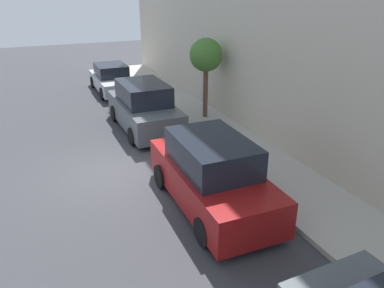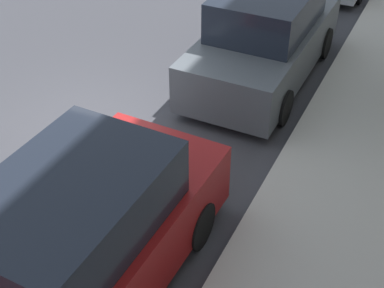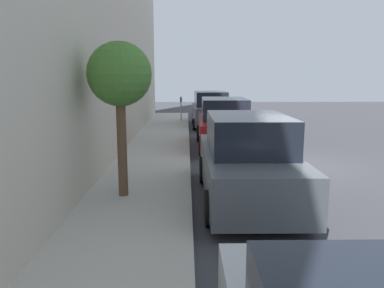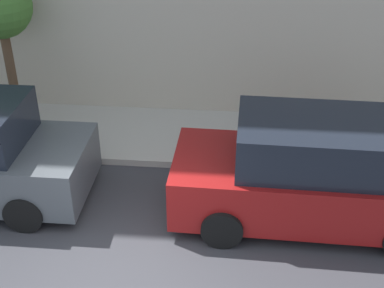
{
  "view_description": "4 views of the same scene",
  "coord_description": "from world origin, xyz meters",
  "px_view_note": "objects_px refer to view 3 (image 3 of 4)",
  "views": [
    {
      "loc": [
        -1.96,
        -11.0,
        5.63
      ],
      "look_at": [
        2.43,
        -1.08,
        1.0
      ],
      "focal_mm": 35.0,
      "sensor_mm": 36.0,
      "label": 1
    },
    {
      "loc": [
        5.34,
        -6.43,
        5.86
      ],
      "look_at": [
        2.51,
        -0.67,
        1.0
      ],
      "focal_mm": 50.0,
      "sensor_mm": 36.0,
      "label": 2
    },
    {
      "loc": [
        3.61,
        11.7,
        2.85
      ],
      "look_at": [
        3.46,
        1.56,
        1.0
      ],
      "focal_mm": 35.0,
      "sensor_mm": 36.0,
      "label": 3
    },
    {
      "loc": [
        -5.81,
        -1.71,
        6.15
      ],
      "look_at": [
        2.85,
        -0.92,
        1.0
      ],
      "focal_mm": 50.0,
      "sensor_mm": 36.0,
      "label": 4
    }
  ],
  "objects_px": {
    "parked_suv_third": "(247,161)",
    "street_tree": "(120,77)",
    "parked_suv_second": "(224,125)",
    "parked_suv_nearest": "(210,110)",
    "parking_meter_near": "(181,106)"
  },
  "relations": [
    {
      "from": "parked_suv_third",
      "to": "street_tree",
      "type": "xyz_separation_m",
      "value": [
        2.84,
        0.05,
        1.9
      ]
    },
    {
      "from": "parked_suv_second",
      "to": "street_tree",
      "type": "height_order",
      "value": "street_tree"
    },
    {
      "from": "parked_suv_second",
      "to": "street_tree",
      "type": "distance_m",
      "value": 7.37
    },
    {
      "from": "parked_suv_second",
      "to": "parked_suv_third",
      "type": "bearing_deg",
      "value": 89.15
    },
    {
      "from": "street_tree",
      "to": "parked_suv_nearest",
      "type": "bearing_deg",
      "value": -102.16
    },
    {
      "from": "parked_suv_second",
      "to": "parking_meter_near",
      "type": "distance_m",
      "value": 8.24
    },
    {
      "from": "parking_meter_near",
      "to": "parked_suv_third",
      "type": "bearing_deg",
      "value": 96.82
    },
    {
      "from": "parking_meter_near",
      "to": "street_tree",
      "type": "relative_size",
      "value": 0.43
    },
    {
      "from": "parking_meter_near",
      "to": "parked_suv_nearest",
      "type": "bearing_deg",
      "value": 139.77
    },
    {
      "from": "parked_suv_nearest",
      "to": "parking_meter_near",
      "type": "relative_size",
      "value": 3.27
    },
    {
      "from": "parking_meter_near",
      "to": "street_tree",
      "type": "distance_m",
      "value": 14.67
    },
    {
      "from": "parked_suv_third",
      "to": "parking_meter_near",
      "type": "xyz_separation_m",
      "value": [
        1.73,
        -14.47,
        0.13
      ]
    },
    {
      "from": "parked_suv_second",
      "to": "parking_meter_near",
      "type": "bearing_deg",
      "value": -77.18
    },
    {
      "from": "parked_suv_nearest",
      "to": "parking_meter_near",
      "type": "xyz_separation_m",
      "value": [
        1.7,
        -1.44,
        0.12
      ]
    },
    {
      "from": "parked_suv_second",
      "to": "parked_suv_third",
      "type": "distance_m",
      "value": 6.44
    }
  ]
}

